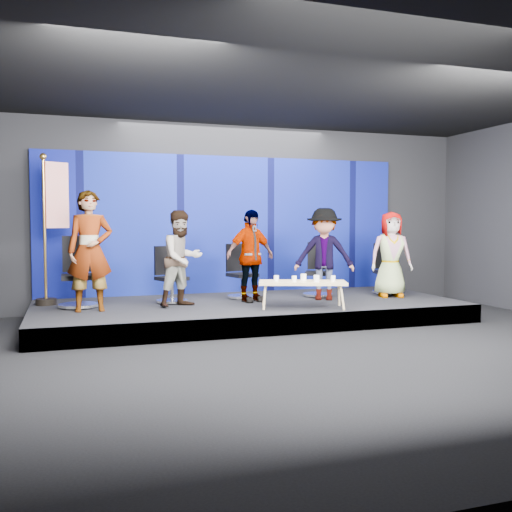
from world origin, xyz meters
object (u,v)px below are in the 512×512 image
at_px(panelist_a, 90,251).
at_px(panelist_d, 324,254).
at_px(coffee_table, 303,283).
at_px(chair_a, 78,284).
at_px(panelist_b, 182,259).
at_px(chair_c, 241,280).
at_px(mug_c, 303,277).
at_px(chair_d, 318,278).
at_px(mug_e, 333,278).
at_px(mug_a, 276,278).
at_px(mug_d, 317,278).
at_px(panelist_e, 391,254).
at_px(chair_b, 170,284).
at_px(panelist_c, 250,256).
at_px(chair_e, 386,277).
at_px(flag_stand, 52,225).
at_px(mug_b, 294,279).

relative_size(panelist_a, panelist_d, 1.15).
distance_m(panelist_a, coffee_table, 3.28).
height_order(chair_a, panelist_b, panelist_b).
xyz_separation_m(chair_c, mug_c, (0.64, -1.32, 0.15)).
bearing_deg(chair_d, mug_c, -97.33).
bearing_deg(mug_e, mug_a, 163.12).
xyz_separation_m(chair_c, coffee_table, (0.58, -1.42, 0.07)).
distance_m(coffee_table, mug_d, 0.24).
distance_m(panelist_a, panelist_e, 5.21).
bearing_deg(chair_b, chair_a, 158.70).
height_order(chair_b, panelist_d, panelist_d).
bearing_deg(panelist_d, panelist_c, -160.66).
relative_size(panelist_b, chair_d, 1.56).
xyz_separation_m(chair_e, mug_c, (-2.16, -1.11, 0.16)).
distance_m(panelist_a, panelist_c, 2.61).
distance_m(mug_c, mug_e, 0.47).
bearing_deg(panelist_a, chair_b, 22.13).
bearing_deg(panelist_c, chair_c, 75.24).
height_order(panelist_e, coffee_table, panelist_e).
distance_m(panelist_b, chair_e, 4.04).
bearing_deg(panelist_d, flag_stand, -164.61).
relative_size(chair_b, panelist_c, 0.61).
distance_m(chair_c, coffee_table, 1.54).
bearing_deg(panelist_a, chair_d, 7.32).
bearing_deg(mug_d, mug_e, 7.92).
relative_size(panelist_d, mug_d, 14.97).
xyz_separation_m(panelist_b, mug_b, (1.63, -0.73, -0.30)).
bearing_deg(mug_e, flag_stand, 157.21).
height_order(chair_c, chair_e, chair_c).
xyz_separation_m(panelist_e, flag_stand, (-5.76, 0.90, 0.53)).
relative_size(chair_b, panelist_e, 0.62).
distance_m(panelist_b, chair_c, 1.43).
bearing_deg(panelist_a, panelist_d, 0.40).
bearing_deg(mug_d, panelist_c, 124.37).
bearing_deg(mug_a, chair_a, 160.96).
bearing_deg(flag_stand, mug_a, -49.82).
height_order(chair_a, mug_e, chair_a).
height_order(panelist_e, mug_b, panelist_e).
bearing_deg(chair_d, panelist_c, -140.34).
bearing_deg(coffee_table, mug_b, 173.15).
distance_m(chair_c, panelist_d, 1.54).
xyz_separation_m(chair_d, mug_d, (-0.66, -1.39, 0.15)).
height_order(chair_c, panelist_c, panelist_c).
height_order(chair_b, chair_c, chair_c).
bearing_deg(panelist_e, mug_b, -146.52).
bearing_deg(chair_e, coffee_table, -136.49).
relative_size(coffee_table, mug_d, 13.85).
distance_m(chair_c, mug_e, 1.86).
bearing_deg(panelist_e, mug_a, -151.27).
bearing_deg(panelist_b, chair_b, 78.43).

